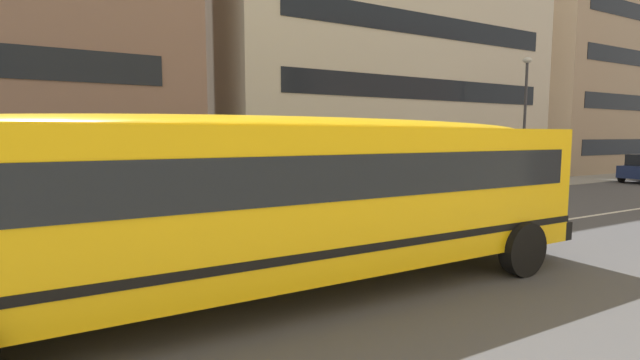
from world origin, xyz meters
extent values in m
plane|color=#4C4C4F|center=(0.00, 0.00, 0.00)|extent=(400.00, 400.00, 0.00)
cube|color=gray|center=(0.00, 7.51, 0.01)|extent=(120.00, 3.00, 0.01)
cube|color=silver|center=(0.00, 0.00, 0.00)|extent=(110.00, 0.16, 0.01)
cube|color=yellow|center=(-3.17, -1.76, 1.69)|extent=(11.64, 2.67, 2.33)
cube|color=black|center=(2.73, -1.75, 0.72)|extent=(0.22, 2.64, 0.38)
cube|color=black|center=(-3.17, -1.76, 2.11)|extent=(10.94, 2.71, 0.68)
cube|color=black|center=(-3.17, -1.76, 1.00)|extent=(11.66, 2.70, 0.13)
ellipsoid|color=yellow|center=(-3.17, -1.76, 2.86)|extent=(11.17, 2.46, 0.38)
cylinder|color=red|center=(-6.90, -0.26, 1.58)|extent=(0.47, 0.47, 0.03)
cylinder|color=black|center=(1.25, -3.07, 0.53)|extent=(1.06, 0.30, 1.06)
cylinder|color=black|center=(1.25, -0.43, 0.53)|extent=(1.06, 0.30, 1.06)
cube|color=black|center=(5.52, 4.76, 0.65)|extent=(3.93, 1.77, 0.70)
cube|color=black|center=(5.37, 4.76, 1.32)|extent=(2.23, 1.60, 0.64)
cylinder|color=black|center=(6.84, 5.58, 0.30)|extent=(0.60, 0.19, 0.60)
cylinder|color=black|center=(6.81, 3.88, 0.30)|extent=(0.60, 0.19, 0.60)
cylinder|color=black|center=(4.24, 5.63, 0.30)|extent=(0.60, 0.19, 0.60)
cylinder|color=black|center=(4.21, 3.93, 0.30)|extent=(0.60, 0.19, 0.60)
cylinder|color=black|center=(21.62, 5.46, 0.30)|extent=(0.60, 0.18, 0.60)
cylinder|color=#38383D|center=(14.51, 6.81, 3.25)|extent=(0.14, 0.14, 6.50)
ellipsoid|color=silver|center=(14.51, 6.81, 6.65)|extent=(0.44, 0.44, 0.30)
cube|color=beige|center=(9.81, 15.72, 8.00)|extent=(19.86, 13.42, 16.00)
cube|color=black|center=(9.81, 8.99, 1.92)|extent=(16.68, 0.04, 1.10)
cube|color=black|center=(9.81, 8.99, 5.12)|extent=(16.68, 0.04, 1.10)
cube|color=black|center=(9.81, 8.99, 8.32)|extent=(16.68, 0.04, 1.10)
cube|color=tan|center=(30.44, 15.37, 6.40)|extent=(16.55, 12.72, 12.80)
cube|color=black|center=(30.44, 8.99, 1.92)|extent=(13.90, 0.04, 1.10)
cube|color=black|center=(30.44, 8.99, 5.12)|extent=(13.90, 0.04, 1.10)
cube|color=#796752|center=(30.44, 15.37, 13.05)|extent=(16.55, 12.72, 0.50)
camera|label=1|loc=(-6.23, -8.51, 2.73)|focal=24.68mm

